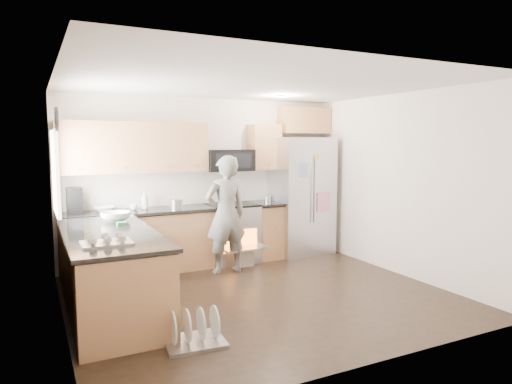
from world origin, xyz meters
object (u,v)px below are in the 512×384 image
person (226,215)px  dish_rack (194,334)px  stove_range (232,220)px  refrigerator (300,196)px

person → dish_rack: person is taller
stove_range → dish_rack: (-1.53, -2.63, -0.58)m
stove_range → dish_rack: stove_range is taller
stove_range → refrigerator: (1.29, 0.01, 0.32)m
stove_range → dish_rack: bearing=-120.1°
dish_rack → stove_range: bearing=59.9°
person → dish_rack: 2.54m
stove_range → dish_rack: 3.10m
refrigerator → dish_rack: bearing=-139.0°
refrigerator → person: bearing=-163.5°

